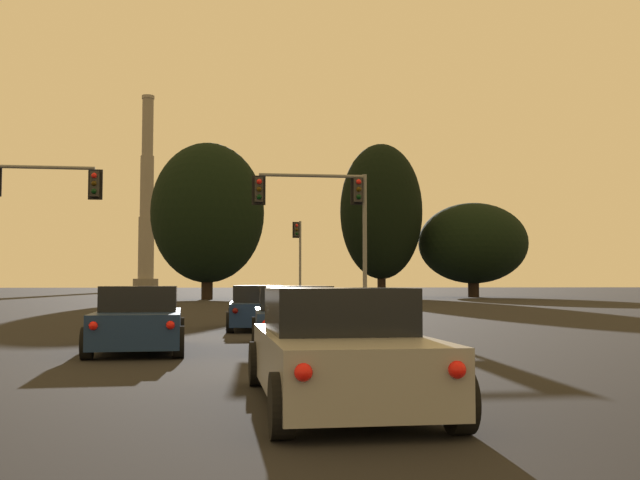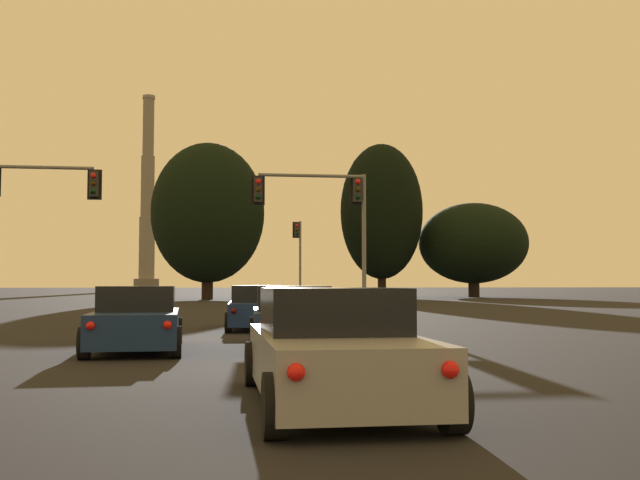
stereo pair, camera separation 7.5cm
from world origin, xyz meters
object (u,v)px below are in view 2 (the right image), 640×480
(sedan_right_lane_front, at_px, (257,309))
(sedan_right_lane_third, at_px, (333,350))
(traffic_light_overhead_left, at_px, (23,202))
(traffic_light_far_right, at_px, (299,249))
(sedan_right_lane_second, at_px, (293,319))
(sedan_center_lane_second, at_px, (137,320))
(traffic_light_overhead_right, at_px, (327,208))
(smokestack, at_px, (147,213))

(sedan_right_lane_front, relative_size, sedan_right_lane_third, 1.01)
(traffic_light_overhead_left, bearing_deg, sedan_right_lane_third, -67.42)
(traffic_light_far_right, bearing_deg, traffic_light_overhead_left, -118.23)
(sedan_right_lane_second, distance_m, sedan_center_lane_second, 3.51)
(sedan_right_lane_second, xyz_separation_m, sedan_center_lane_second, (-3.51, -0.13, 0.00))
(sedan_center_lane_second, height_order, sedan_right_lane_front, same)
(sedan_right_lane_front, xyz_separation_m, traffic_light_far_right, (4.93, 32.53, 3.47))
(sedan_center_lane_second, height_order, traffic_light_overhead_left, traffic_light_overhead_left)
(sedan_right_lane_second, relative_size, sedan_right_lane_third, 1.01)
(traffic_light_overhead_left, bearing_deg, traffic_light_far_right, 61.77)
(sedan_right_lane_front, bearing_deg, sedan_center_lane_second, -110.13)
(sedan_right_lane_front, height_order, traffic_light_overhead_right, traffic_light_overhead_right)
(sedan_right_lane_second, relative_size, smokestack, 0.11)
(sedan_right_lane_second, distance_m, traffic_light_overhead_left, 17.31)
(traffic_light_overhead_right, distance_m, smokestack, 138.20)
(traffic_light_overhead_right, relative_size, traffic_light_far_right, 0.97)
(traffic_light_overhead_left, xyz_separation_m, smokestack, (-7.50, 136.20, 12.22))
(sedan_center_lane_second, xyz_separation_m, sedan_right_lane_third, (3.18, -8.02, 0.00))
(sedan_center_lane_second, bearing_deg, sedan_right_lane_front, 65.52)
(sedan_right_lane_front, xyz_separation_m, smokestack, (-16.56, 142.68, 16.32))
(sedan_right_lane_second, relative_size, traffic_light_overhead_left, 0.76)
(sedan_right_lane_second, distance_m, traffic_light_far_right, 40.33)
(sedan_right_lane_front, bearing_deg, traffic_light_far_right, 83.37)
(sedan_right_lane_third, xyz_separation_m, traffic_light_overhead_left, (-9.16, 22.04, 4.10))
(sedan_right_lane_second, xyz_separation_m, traffic_light_overhead_left, (-9.50, 13.89, 4.10))
(sedan_center_lane_second, xyz_separation_m, traffic_light_overhead_left, (-5.99, 14.02, 4.10))
(smokestack, bearing_deg, sedan_right_lane_second, -83.54)
(sedan_right_lane_front, height_order, sedan_right_lane_third, same)
(sedan_center_lane_second, relative_size, smokestack, 0.11)
(traffic_light_overhead_right, xyz_separation_m, traffic_light_far_right, (1.61, 26.06, -0.55))
(traffic_light_overhead_left, bearing_deg, traffic_light_overhead_right, -0.07)
(traffic_light_far_right, relative_size, smokestack, 0.15)
(traffic_light_overhead_right, bearing_deg, sedan_right_lane_front, -117.15)
(sedan_right_lane_second, xyz_separation_m, traffic_light_far_right, (4.49, 39.93, 3.47))
(sedan_right_lane_second, distance_m, sedan_right_lane_third, 8.16)
(sedan_right_lane_second, bearing_deg, traffic_light_overhead_left, 126.91)
(sedan_right_lane_second, height_order, traffic_light_overhead_left, traffic_light_overhead_left)
(sedan_right_lane_third, height_order, traffic_light_overhead_right, traffic_light_overhead_right)
(traffic_light_far_right, distance_m, traffic_light_overhead_left, 29.57)
(sedan_right_lane_second, xyz_separation_m, traffic_light_overhead_right, (2.87, 13.87, 4.02))
(sedan_right_lane_second, distance_m, traffic_light_overhead_right, 14.72)
(sedan_right_lane_second, height_order, sedan_center_lane_second, same)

